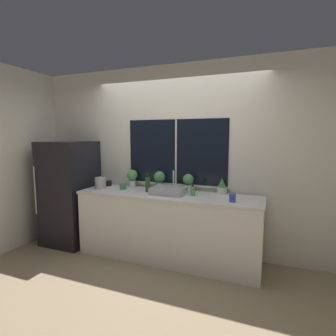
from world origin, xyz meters
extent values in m
plane|color=#937F60|center=(0.00, 0.00, 0.00)|extent=(14.00, 14.00, 0.00)
cube|color=silver|center=(0.00, 0.70, 1.35)|extent=(8.00, 0.06, 2.70)
cube|color=black|center=(0.00, 0.66, 1.46)|extent=(1.50, 0.01, 0.93)
cube|color=beige|center=(0.00, 0.66, 1.46)|extent=(0.02, 0.01, 0.93)
cube|color=beige|center=(0.00, 0.66, 0.98)|extent=(1.56, 0.04, 0.03)
cube|color=silver|center=(-2.28, 1.50, 1.35)|extent=(0.06, 7.00, 2.70)
cube|color=white|center=(0.00, 0.31, 0.44)|extent=(2.48, 0.63, 0.88)
cube|color=silver|center=(0.00, 0.31, 0.90)|extent=(2.50, 0.65, 0.03)
cube|color=black|center=(-1.65, 0.29, 0.80)|extent=(0.70, 0.70, 1.60)
cylinder|color=silver|center=(-1.97, -0.07, 0.88)|extent=(0.02, 0.02, 0.72)
cube|color=#ADADB2|center=(0.02, 0.31, 0.96)|extent=(0.44, 0.33, 0.09)
cylinder|color=#B7B7BC|center=(0.02, 0.50, 0.93)|extent=(0.04, 0.04, 0.03)
cylinder|color=#B7B7BC|center=(0.02, 0.50, 1.08)|extent=(0.02, 0.02, 0.26)
cylinder|color=silver|center=(-0.67, 0.56, 0.97)|extent=(0.10, 0.10, 0.10)
sphere|color=#569951|center=(-0.67, 0.56, 1.10)|extent=(0.16, 0.16, 0.16)
cylinder|color=silver|center=(-0.22, 0.56, 0.96)|extent=(0.11, 0.11, 0.10)
sphere|color=#478E4C|center=(-0.22, 0.56, 1.09)|extent=(0.17, 0.17, 0.17)
cylinder|color=silver|center=(0.22, 0.56, 0.96)|extent=(0.12, 0.12, 0.09)
sphere|color=#478E4C|center=(0.22, 0.56, 1.09)|extent=(0.15, 0.15, 0.15)
cylinder|color=silver|center=(0.69, 0.56, 0.96)|extent=(0.13, 0.13, 0.09)
cone|color=#387A3D|center=(0.69, 0.56, 1.07)|extent=(0.11, 0.11, 0.12)
cylinder|color=#519E5B|center=(0.35, 0.33, 0.97)|extent=(0.06, 0.06, 0.12)
cylinder|color=black|center=(0.35, 0.33, 1.05)|extent=(0.03, 0.03, 0.03)
cylinder|color=#235128|center=(-0.29, 0.32, 1.02)|extent=(0.07, 0.07, 0.20)
cylinder|color=black|center=(-0.29, 0.32, 1.15)|extent=(0.03, 0.03, 0.06)
cylinder|color=#3351AD|center=(0.88, 0.19, 0.96)|extent=(0.08, 0.08, 0.10)
cylinder|color=black|center=(-1.06, 0.51, 0.95)|extent=(0.09, 0.09, 0.08)
cylinder|color=#38844C|center=(-0.71, 0.35, 0.96)|extent=(0.09, 0.09, 0.08)
cylinder|color=#B2B2B7|center=(-1.06, 0.29, 1.00)|extent=(0.16, 0.16, 0.16)
cone|color=#B2B2B7|center=(-1.06, 0.29, 1.09)|extent=(0.14, 0.14, 0.02)
camera|label=1|loc=(1.28, -2.91, 1.69)|focal=28.00mm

